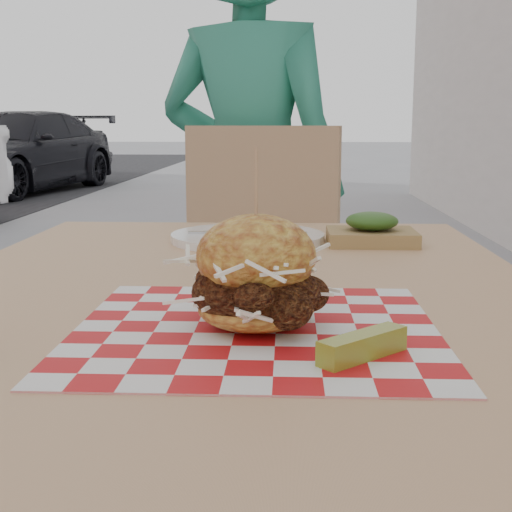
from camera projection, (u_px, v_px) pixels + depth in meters
The scene contains 9 objects.
diner at pixel (251, 190), 2.06m from camera, with size 0.56×0.37×1.53m, color #308B6F.
car_dark at pixel (16, 152), 10.16m from camera, with size 1.62×3.97×1.15m, color black.
patio_table at pixel (232, 346), 0.92m from camera, with size 0.80×1.20×0.75m.
patio_chair at pixel (269, 281), 1.85m from camera, with size 0.51×0.52×0.95m.
paper_liner at pixel (256, 329), 0.71m from camera, with size 0.36×0.36×0.00m, color red.
sandwich at pixel (256, 279), 0.70m from camera, with size 0.16×0.16×0.18m.
pickle_spear at pixel (363, 346), 0.62m from camera, with size 0.10×0.02×0.02m, color olive.
place_setting at pixel (248, 237), 1.25m from camera, with size 0.27×0.27×0.02m.
kraft_tray at pixel (372, 231), 1.22m from camera, with size 0.15×0.12×0.06m.
Camera 1 is at (0.29, -1.12, 0.95)m, focal length 50.00 mm.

